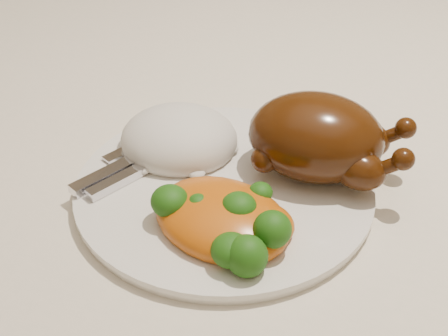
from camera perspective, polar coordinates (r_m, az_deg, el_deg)
The scene contains 7 objects.
dining_table at distance 0.80m, azimuth 12.89°, elevation -2.29°, with size 1.60×0.90×0.76m.
tablecloth at distance 0.76m, azimuth 13.62°, elevation 2.03°, with size 1.73×1.03×0.18m.
dinner_plate at distance 0.61m, azimuth 0.00°, elevation -1.97°, with size 0.29×0.29×0.01m, color silver.
roast_chicken at distance 0.61m, azimuth 8.74°, elevation 2.76°, with size 0.17×0.13×0.08m.
rice_mound at distance 0.65m, azimuth -4.12°, elevation 2.59°, with size 0.15×0.15×0.06m.
mac_and_cheese at distance 0.55m, azimuth 0.44°, elevation -4.88°, with size 0.14×0.12×0.05m.
cutlery at distance 0.63m, azimuth -8.97°, elevation 0.21°, with size 0.06×0.17×0.01m.
Camera 1 is at (0.14, -0.62, 1.15)m, focal length 50.00 mm.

